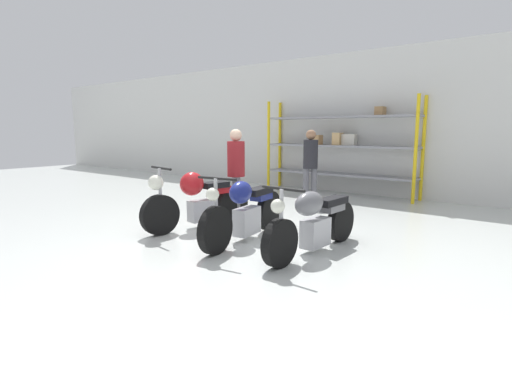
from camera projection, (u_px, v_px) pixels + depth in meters
ground_plane at (239, 242)px, 5.94m from camera, size 30.00×30.00×0.00m
back_wall at (381, 124)px, 9.85m from camera, size 30.00×0.08×3.60m
shelving_rack at (339, 144)px, 10.23m from camera, size 4.12×0.63×2.43m
motorcycle_red at (197, 200)px, 6.69m from camera, size 0.65×2.08×1.08m
motorcycle_blue at (245, 211)px, 5.93m from camera, size 0.61×2.15×1.03m
motorcycle_grey at (314, 221)px, 5.35m from camera, size 0.62×2.11×0.97m
person_browsing at (236, 167)px, 7.27m from camera, size 0.45×0.45×1.66m
person_near_rack at (310, 161)px, 8.81m from camera, size 0.45×0.45×1.65m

